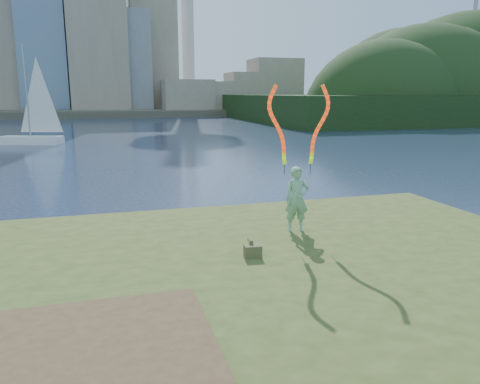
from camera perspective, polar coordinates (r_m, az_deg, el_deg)
name	(u,v)px	position (r m, az deg, el deg)	size (l,w,h in m)	color
ground	(205,290)	(10.79, -4.23, -11.79)	(320.00, 320.00, 0.00)	#1A2741
grassy_knoll	(232,323)	(8.63, -0.95, -15.68)	(20.00, 18.00, 0.80)	#354418
dirt_patch	(102,343)	(7.38, -16.46, -17.19)	(3.20, 3.00, 0.02)	#47331E
far_shore	(112,111)	(104.76, -15.34, 9.55)	(320.00, 40.00, 1.20)	#474234
wooded_hill	(463,117)	(93.04, 25.51, 8.28)	(78.00, 50.00, 63.00)	black
woman_with_ribbons	(297,178)	(12.12, 7.01, 1.70)	(2.05, 0.55, 4.07)	#1F7830
canvas_bag	(253,250)	(10.39, 1.55, -7.12)	(0.40, 0.45, 0.36)	#4D532E
sailboat	(33,127)	(44.15, -23.91, 7.22)	(5.50, 3.30, 8.38)	white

